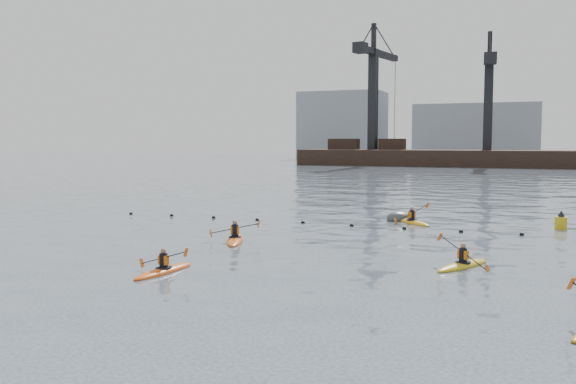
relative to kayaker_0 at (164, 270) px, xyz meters
name	(u,v)px	position (x,y,z in m)	size (l,w,h in m)	color
ground	(159,368)	(5.15, -8.10, -0.10)	(400.00, 400.00, 0.00)	#343D4C
float_line	(378,227)	(4.65, 14.44, -0.07)	(33.24, 0.73, 0.24)	black
barge_pier	(486,157)	(4.92, 101.90, 1.80)	(72.00, 19.30, 29.50)	black
skyline	(507,123)	(7.38, 142.18, 9.15)	(141.00, 28.00, 22.00)	gray
kayaker_0	(164,270)	(0.00, 0.00, 0.00)	(2.19, 3.24, 1.13)	#F15816
kayaker_2	(235,239)	(-0.71, 7.27, 0.01)	(2.31, 3.61, 1.18)	orange
kayaker_3	(463,264)	(10.11, 5.04, 0.00)	(2.12, 3.22, 1.34)	gold
kayaker_5	(412,221)	(6.08, 16.86, 0.01)	(2.87, 2.93, 1.31)	gold
mooring_buoy	(402,221)	(5.35, 17.81, -0.10)	(2.09, 1.23, 1.04)	#3C3F41
nav_buoy	(561,223)	(14.11, 17.43, 0.25)	(0.64, 0.64, 1.16)	gold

